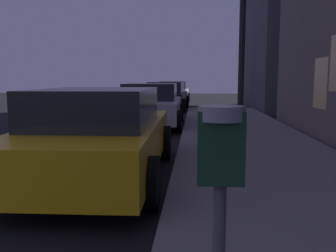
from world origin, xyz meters
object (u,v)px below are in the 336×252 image
(car_silver, at_px, (151,105))
(car_yellow_cab, at_px, (100,134))
(car_black, at_px, (166,96))
(car_white, at_px, (174,92))
(parking_meter, at_px, (220,183))

(car_silver, bearing_deg, car_yellow_cab, -89.99)
(car_yellow_cab, xyz_separation_m, car_black, (-0.00, 13.07, -0.00))
(car_silver, relative_size, car_white, 1.05)
(car_silver, relative_size, car_black, 1.02)
(car_yellow_cab, bearing_deg, parking_meter, -68.66)
(parking_meter, height_order, car_black, parking_meter)
(parking_meter, xyz_separation_m, car_white, (-1.61, 23.26, -0.44))
(car_yellow_cab, distance_m, car_silver, 6.56)
(car_silver, bearing_deg, car_white, 90.00)
(car_silver, xyz_separation_m, car_black, (-0.00, 6.51, 0.01))
(car_black, height_order, car_white, same)
(car_yellow_cab, height_order, car_silver, same)
(parking_meter, distance_m, car_yellow_cab, 4.45)
(car_white, bearing_deg, parking_meter, -86.04)
(car_yellow_cab, distance_m, car_black, 13.07)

